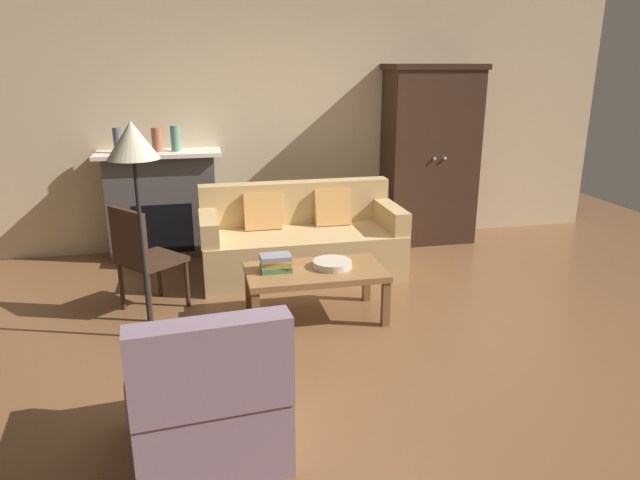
{
  "coord_description": "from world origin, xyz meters",
  "views": [
    {
      "loc": [
        -1.19,
        -3.83,
        2.0
      ],
      "look_at": [
        -0.19,
        0.74,
        0.55
      ],
      "focal_mm": 32.31,
      "sensor_mm": 36.0,
      "label": 1
    }
  ],
  "objects_px": {
    "book_stack": "(276,263)",
    "floor_lamp": "(133,154)",
    "side_chair_wooden": "(142,253)",
    "armoire": "(430,155)",
    "mantel_vase_jade": "(175,138)",
    "mantel_vase_terracotta": "(157,140)",
    "fireplace": "(163,204)",
    "armchair_near_left": "(209,400)",
    "coffee_table": "(315,276)",
    "fruit_bowl": "(332,264)",
    "couch": "(301,242)",
    "mantel_vase_slate": "(118,140)"
  },
  "relations": [
    {
      "from": "book_stack",
      "to": "floor_lamp",
      "type": "height_order",
      "value": "floor_lamp"
    },
    {
      "from": "side_chair_wooden",
      "to": "armoire",
      "type": "bearing_deg",
      "value": 24.74
    },
    {
      "from": "mantel_vase_jade",
      "to": "side_chair_wooden",
      "type": "height_order",
      "value": "mantel_vase_jade"
    },
    {
      "from": "mantel_vase_terracotta",
      "to": "floor_lamp",
      "type": "distance_m",
      "value": 1.98
    },
    {
      "from": "fireplace",
      "to": "armchair_near_left",
      "type": "height_order",
      "value": "fireplace"
    },
    {
      "from": "fireplace",
      "to": "coffee_table",
      "type": "relative_size",
      "value": 1.15
    },
    {
      "from": "coffee_table",
      "to": "mantel_vase_jade",
      "type": "distance_m",
      "value": 2.34
    },
    {
      "from": "fireplace",
      "to": "armoire",
      "type": "relative_size",
      "value": 0.64
    },
    {
      "from": "fruit_bowl",
      "to": "mantel_vase_jade",
      "type": "bearing_deg",
      "value": 122.79
    },
    {
      "from": "mantel_vase_terracotta",
      "to": "armchair_near_left",
      "type": "xyz_separation_m",
      "value": [
        0.35,
        -3.43,
        -0.93
      ]
    },
    {
      "from": "coffee_table",
      "to": "fruit_bowl",
      "type": "distance_m",
      "value": 0.17
    },
    {
      "from": "mantel_vase_jade",
      "to": "side_chair_wooden",
      "type": "bearing_deg",
      "value": -101.02
    },
    {
      "from": "fireplace",
      "to": "book_stack",
      "type": "xyz_separation_m",
      "value": [
        0.93,
        -1.88,
        -0.08
      ]
    },
    {
      "from": "couch",
      "to": "mantel_vase_terracotta",
      "type": "bearing_deg",
      "value": 147.74
    },
    {
      "from": "couch",
      "to": "side_chair_wooden",
      "type": "distance_m",
      "value": 1.58
    },
    {
      "from": "armchair_near_left",
      "to": "mantel_vase_jade",
      "type": "bearing_deg",
      "value": 92.85
    },
    {
      "from": "mantel_vase_terracotta",
      "to": "side_chair_wooden",
      "type": "height_order",
      "value": "mantel_vase_terracotta"
    },
    {
      "from": "mantel_vase_slate",
      "to": "armchair_near_left",
      "type": "bearing_deg",
      "value": -77.96
    },
    {
      "from": "couch",
      "to": "armchair_near_left",
      "type": "xyz_separation_m",
      "value": [
        -0.97,
        -2.59,
        -0.0
      ]
    },
    {
      "from": "coffee_table",
      "to": "book_stack",
      "type": "distance_m",
      "value": 0.33
    },
    {
      "from": "couch",
      "to": "coffee_table",
      "type": "height_order",
      "value": "couch"
    },
    {
      "from": "fruit_bowl",
      "to": "mantel_vase_terracotta",
      "type": "distance_m",
      "value": 2.46
    },
    {
      "from": "armchair_near_left",
      "to": "side_chair_wooden",
      "type": "height_order",
      "value": "side_chair_wooden"
    },
    {
      "from": "couch",
      "to": "side_chair_wooden",
      "type": "bearing_deg",
      "value": -156.12
    },
    {
      "from": "mantel_vase_slate",
      "to": "mantel_vase_terracotta",
      "type": "xyz_separation_m",
      "value": [
        0.38,
        0.0,
        -0.0
      ]
    },
    {
      "from": "book_stack",
      "to": "mantel_vase_jade",
      "type": "relative_size",
      "value": 0.99
    },
    {
      "from": "armoire",
      "to": "mantel_vase_jade",
      "type": "bearing_deg",
      "value": 178.76
    },
    {
      "from": "mantel_vase_terracotta",
      "to": "armoire",
      "type": "bearing_deg",
      "value": -1.17
    },
    {
      "from": "floor_lamp",
      "to": "mantel_vase_slate",
      "type": "bearing_deg",
      "value": 99.49
    },
    {
      "from": "mantel_vase_terracotta",
      "to": "mantel_vase_slate",
      "type": "bearing_deg",
      "value": 180.0
    },
    {
      "from": "coffee_table",
      "to": "floor_lamp",
      "type": "distance_m",
      "value": 1.66
    },
    {
      "from": "book_stack",
      "to": "mantel_vase_terracotta",
      "type": "distance_m",
      "value": 2.22
    },
    {
      "from": "coffee_table",
      "to": "fireplace",
      "type": "bearing_deg",
      "value": 123.06
    },
    {
      "from": "fireplace",
      "to": "side_chair_wooden",
      "type": "relative_size",
      "value": 1.4
    },
    {
      "from": "floor_lamp",
      "to": "coffee_table",
      "type": "bearing_deg",
      "value": 3.53
    },
    {
      "from": "fireplace",
      "to": "fruit_bowl",
      "type": "xyz_separation_m",
      "value": [
        1.39,
        -1.89,
        -0.12
      ]
    },
    {
      "from": "fruit_bowl",
      "to": "floor_lamp",
      "type": "bearing_deg",
      "value": -176.11
    },
    {
      "from": "fireplace",
      "to": "side_chair_wooden",
      "type": "height_order",
      "value": "fireplace"
    },
    {
      "from": "mantel_vase_slate",
      "to": "floor_lamp",
      "type": "xyz_separation_m",
      "value": [
        0.33,
        -1.97,
        0.15
      ]
    },
    {
      "from": "mantel_vase_jade",
      "to": "floor_lamp",
      "type": "relative_size",
      "value": 0.16
    },
    {
      "from": "armoire",
      "to": "coffee_table",
      "type": "height_order",
      "value": "armoire"
    },
    {
      "from": "armoire",
      "to": "book_stack",
      "type": "height_order",
      "value": "armoire"
    },
    {
      "from": "mantel_vase_slate",
      "to": "armchair_near_left",
      "type": "height_order",
      "value": "mantel_vase_slate"
    },
    {
      "from": "fireplace",
      "to": "mantel_vase_jade",
      "type": "xyz_separation_m",
      "value": [
        0.18,
        -0.02,
        0.68
      ]
    },
    {
      "from": "fruit_bowl",
      "to": "mantel_vase_jade",
      "type": "relative_size",
      "value": 1.2
    },
    {
      "from": "mantel_vase_jade",
      "to": "fireplace",
      "type": "bearing_deg",
      "value": 174.31
    },
    {
      "from": "armchair_near_left",
      "to": "floor_lamp",
      "type": "height_order",
      "value": "floor_lamp"
    },
    {
      "from": "mantel_vase_slate",
      "to": "mantel_vase_jade",
      "type": "bearing_deg",
      "value": 0.0
    },
    {
      "from": "mantel_vase_terracotta",
      "to": "side_chair_wooden",
      "type": "bearing_deg",
      "value": -94.13
    },
    {
      "from": "coffee_table",
      "to": "mantel_vase_slate",
      "type": "bearing_deg",
      "value": 130.63
    }
  ]
}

